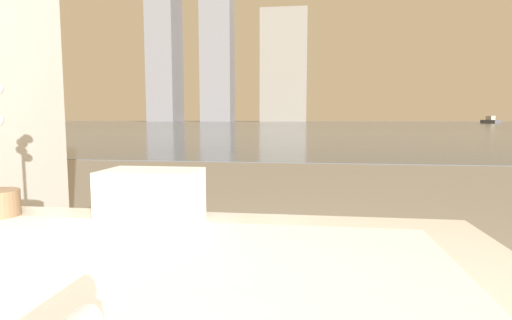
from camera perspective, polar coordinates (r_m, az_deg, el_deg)
The scene contains 6 objects.
towel_stack at distance 1.22m, azimuth -14.64°, elevation -5.11°, with size 0.28×0.18×0.16m.
harbor_water at distance 62.16m, azimuth 7.28°, elevation 5.12°, with size 180.00×110.00×0.01m.
harbor_boat_2 at distance 82.54m, azimuth 30.48°, elevation 4.86°, with size 2.24×3.68×1.31m.
skyline_tower_0 at distance 130.21m, azimuth -13.06°, elevation 20.44°, with size 8.12×10.83×67.66m.
skyline_tower_1 at distance 124.41m, azimuth -5.58°, elevation 18.75°, with size 9.05×7.75×57.06m.
skyline_tower_2 at distance 119.37m, azimuth 3.99°, elevation 13.21°, with size 13.39×6.39×32.05m.
Camera 1 is at (0.40, -0.15, 0.79)m, focal length 28.00 mm.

